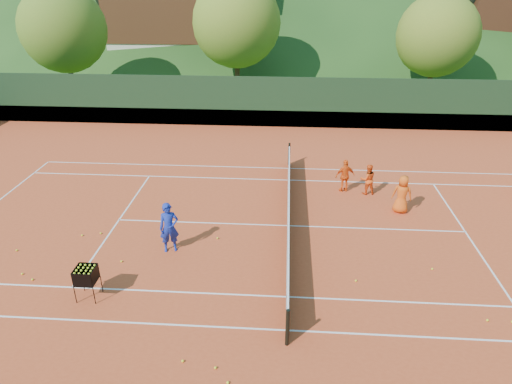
# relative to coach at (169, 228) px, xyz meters

# --- Properties ---
(ground) EXTENTS (400.00, 400.00, 0.00)m
(ground) POSITION_rel_coach_xyz_m (3.94, 1.91, -0.89)
(ground) COLOR #284E18
(ground) RESTS_ON ground
(clay_court) EXTENTS (40.00, 24.00, 0.02)m
(clay_court) POSITION_rel_coach_xyz_m (3.94, 1.91, -0.88)
(clay_court) COLOR #BB411E
(clay_court) RESTS_ON ground
(coach) EXTENTS (0.73, 0.59, 1.75)m
(coach) POSITION_rel_coach_xyz_m (0.00, 0.00, 0.00)
(coach) COLOR #172A98
(coach) RESTS_ON clay_court
(student_a) EXTENTS (0.72, 0.60, 1.32)m
(student_a) POSITION_rel_coach_xyz_m (7.22, 4.87, -0.21)
(student_a) COLOR #F35215
(student_a) RESTS_ON clay_court
(student_b) EXTENTS (0.90, 0.56, 1.43)m
(student_b) POSITION_rel_coach_xyz_m (6.30, 5.05, -0.16)
(student_b) COLOR #FF5F16
(student_b) RESTS_ON clay_court
(student_c) EXTENTS (0.84, 0.66, 1.53)m
(student_c) POSITION_rel_coach_xyz_m (8.28, 3.30, -0.11)
(student_c) COLOR #E85814
(student_c) RESTS_ON clay_court
(tennis_ball_1) EXTENTS (0.07, 0.07, 0.07)m
(tennis_ball_1) POSITION_rel_coach_xyz_m (-3.82, -1.96, -0.84)
(tennis_ball_1) COLOR yellow
(tennis_ball_1) RESTS_ON clay_court
(tennis_ball_3) EXTENTS (0.07, 0.07, 0.07)m
(tennis_ball_3) POSITION_rel_coach_xyz_m (-5.17, -0.43, -0.84)
(tennis_ball_3) COLOR yellow
(tennis_ball_3) RESTS_ON clay_court
(tennis_ball_4) EXTENTS (0.07, 0.07, 0.07)m
(tennis_ball_4) POSITION_rel_coach_xyz_m (-2.76, 0.85, -0.84)
(tennis_ball_4) COLOR yellow
(tennis_ball_4) RESTS_ON clay_court
(tennis_ball_7) EXTENTS (0.07, 0.07, 0.07)m
(tennis_ball_7) POSITION_rel_coach_xyz_m (-4.28, -1.70, -0.84)
(tennis_ball_7) COLOR yellow
(tennis_ball_7) RESTS_ON clay_court
(tennis_ball_8) EXTENTS (0.07, 0.07, 0.07)m
(tennis_ball_8) POSITION_rel_coach_xyz_m (8.49, -0.56, -0.84)
(tennis_ball_8) COLOR yellow
(tennis_ball_8) RESTS_ON clay_court
(tennis_ball_9) EXTENTS (0.07, 0.07, 0.07)m
(tennis_ball_9) POSITION_rel_coach_xyz_m (9.96, -2.87, -0.84)
(tennis_ball_9) COLOR yellow
(tennis_ball_9) RESTS_ON clay_court
(tennis_ball_10) EXTENTS (0.07, 0.07, 0.07)m
(tennis_ball_10) POSITION_rel_coach_xyz_m (1.46, 0.80, -0.84)
(tennis_ball_10) COLOR yellow
(tennis_ball_10) RESTS_ON clay_court
(tennis_ball_12) EXTENTS (0.07, 0.07, 0.07)m
(tennis_ball_12) POSITION_rel_coach_xyz_m (1.44, -4.83, -0.84)
(tennis_ball_12) COLOR yellow
(tennis_ball_12) RESTS_ON clay_court
(tennis_ball_13) EXTENTS (0.07, 0.07, 0.07)m
(tennis_ball_13) POSITION_rel_coach_xyz_m (-1.44, -0.83, -0.84)
(tennis_ball_13) COLOR yellow
(tennis_ball_13) RESTS_ON clay_court
(tennis_ball_14) EXTENTS (0.07, 0.07, 0.07)m
(tennis_ball_14) POSITION_rel_coach_xyz_m (-3.37, 0.66, -0.84)
(tennis_ball_14) COLOR yellow
(tennis_ball_14) RESTS_ON clay_court
(tennis_ball_15) EXTENTS (0.07, 0.07, 0.07)m
(tennis_ball_15) POSITION_rel_coach_xyz_m (2.26, -4.98, -0.84)
(tennis_ball_15) COLOR yellow
(tennis_ball_15) RESTS_ON clay_court
(tennis_ball_16) EXTENTS (0.07, 0.07, 0.07)m
(tennis_ball_16) POSITION_rel_coach_xyz_m (2.60, -5.39, -0.84)
(tennis_ball_16) COLOR yellow
(tennis_ball_16) RESTS_ON clay_court
(tennis_ball_17) EXTENTS (0.07, 0.07, 0.07)m
(tennis_ball_17) POSITION_rel_coach_xyz_m (9.31, -2.86, -0.84)
(tennis_ball_17) COLOR yellow
(tennis_ball_17) RESTS_ON clay_court
(tennis_ball_19) EXTENTS (0.07, 0.07, 0.07)m
(tennis_ball_19) POSITION_rel_coach_xyz_m (6.01, -1.34, -0.84)
(tennis_ball_19) COLOR yellow
(tennis_ball_19) RESTS_ON clay_court
(court_lines) EXTENTS (23.83, 11.03, 0.00)m
(court_lines) POSITION_rel_coach_xyz_m (3.94, 1.91, -0.87)
(court_lines) COLOR silver
(court_lines) RESTS_ON clay_court
(tennis_net) EXTENTS (0.10, 12.07, 1.10)m
(tennis_net) POSITION_rel_coach_xyz_m (3.94, 1.91, -0.37)
(tennis_net) COLOR black
(tennis_net) RESTS_ON clay_court
(perimeter_fence) EXTENTS (40.40, 24.24, 3.00)m
(perimeter_fence) POSITION_rel_coach_xyz_m (3.94, 1.91, 0.37)
(perimeter_fence) COLOR black
(perimeter_fence) RESTS_ON clay_court
(ball_hopper) EXTENTS (0.57, 0.57, 1.00)m
(ball_hopper) POSITION_rel_coach_xyz_m (-1.76, -2.60, -0.13)
(ball_hopper) COLOR black
(ball_hopper) RESTS_ON clay_court
(chalet_left) EXTENTS (13.80, 9.93, 12.92)m
(chalet_left) POSITION_rel_coach_xyz_m (-6.06, 31.91, 4.75)
(chalet_left) COLOR beige
(chalet_left) RESTS_ON ground
(chalet_mid) EXTENTS (12.65, 8.82, 11.45)m
(chalet_mid) POSITION_rel_coach_xyz_m (9.94, 35.91, 4.10)
(chalet_mid) COLOR beige
(chalet_mid) RESTS_ON ground
(tree_a) EXTENTS (6.00, 6.00, 7.88)m
(tree_a) POSITION_rel_coach_xyz_m (-12.06, 19.91, 3.98)
(tree_a) COLOR #3E2718
(tree_a) RESTS_ON ground
(tree_b) EXTENTS (6.40, 6.40, 8.40)m
(tree_b) POSITION_rel_coach_xyz_m (-0.06, 21.91, 4.30)
(tree_b) COLOR #422C1A
(tree_b) RESTS_ON ground
(tree_c) EXTENTS (5.60, 5.60, 7.35)m
(tree_c) POSITION_rel_coach_xyz_m (13.94, 20.91, 3.65)
(tree_c) COLOR #402819
(tree_c) RESTS_ON ground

